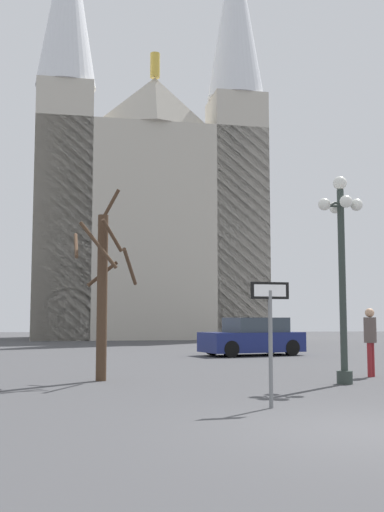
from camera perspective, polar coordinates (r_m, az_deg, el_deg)
name	(u,v)px	position (r m, az deg, el deg)	size (l,w,h in m)	color
ground_plane	(376,431)	(8.92, 16.57, -15.18)	(120.00, 120.00, 0.00)	#424244
cathedral	(149,201)	(47.08, -4.01, 5.05)	(17.47, 11.74, 32.23)	#BCB5A5
one_way_arrow_sign	(270,324)	(10.63, 7.22, -6.24)	(0.69, 0.16, 2.11)	slate
street_lamp	(342,257)	(14.80, 13.62, -0.12)	(1.06, 1.06, 4.82)	#2D3833
bare_tree	(103,288)	(15.22, -8.24, -2.91)	(1.61, 1.41, 4.72)	#473323
parked_car_near_navy	(253,338)	(25.35, 5.60, -7.49)	(4.39, 3.02, 1.52)	navy
pedestrian_walking	(370,335)	(16.70, 16.09, -7.00)	(0.32, 0.32, 1.75)	maroon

